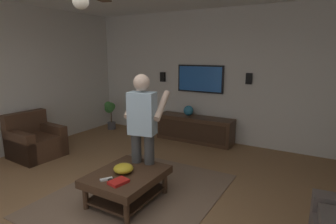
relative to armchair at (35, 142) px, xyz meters
name	(u,v)px	position (x,y,z in m)	size (l,w,h in m)	color
wall_back_tv	(219,77)	(2.68, -2.59, 1.13)	(0.10, 6.39, 2.81)	silver
area_rug	(137,194)	(-0.22, -2.50, -0.27)	(2.50, 2.05, 0.01)	#7A604C
armchair	(35,142)	(0.00, 0.00, 0.00)	(0.85, 0.86, 0.82)	#472D1E
coffee_table	(127,180)	(-0.42, -2.50, 0.02)	(1.00, 0.80, 0.40)	#422B1C
media_console	(195,129)	(2.34, -2.19, 0.00)	(0.45, 1.70, 0.55)	#422B1C
tv	(200,79)	(2.58, -2.19, 1.07)	(0.05, 1.06, 0.59)	black
person_standing	(143,126)	(-0.02, -2.49, 0.65)	(0.61, 0.61, 1.64)	#3F3F3F
potted_plant_short	(110,111)	(2.13, 0.04, 0.20)	(0.30, 0.25, 0.73)	#4C4C51
bowl	(123,168)	(-0.44, -2.47, 0.18)	(0.25, 0.25, 0.11)	gold
remote_white	(106,179)	(-0.71, -2.42, 0.13)	(0.15, 0.04, 0.02)	white
remote_black	(112,182)	(-0.73, -2.52, 0.13)	(0.15, 0.04, 0.02)	black
book	(119,182)	(-0.70, -2.60, 0.14)	(0.22, 0.16, 0.04)	red
vase_round	(188,111)	(2.38, -2.01, 0.38)	(0.22, 0.22, 0.22)	teal
wall_speaker_left	(249,79)	(2.60, -3.24, 1.13)	(0.06, 0.12, 0.22)	black
wall_speaker_right	(163,77)	(2.60, -1.22, 1.07)	(0.06, 0.12, 0.22)	black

